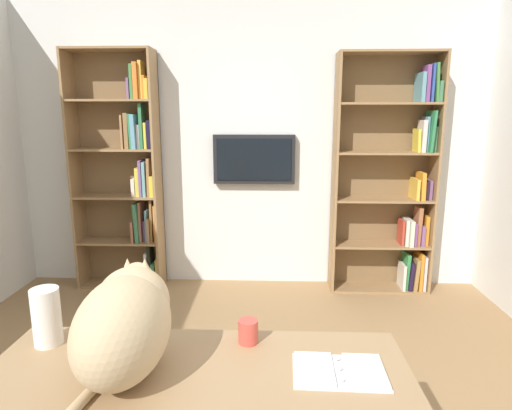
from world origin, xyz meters
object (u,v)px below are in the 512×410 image
object	(u,v)px
bookshelf_left	(395,183)
wall_mounted_tv	(254,159)
bookshelf_right	(127,174)
coffee_mug	(248,331)
desk	(197,402)
paper_towel_roll	(47,317)
open_binder	(339,371)
cat	(126,321)

from	to	relation	value
bookshelf_left	wall_mounted_tv	world-z (taller)	bookshelf_left
bookshelf_right	coffee_mug	distance (m)	2.72
desk	paper_towel_roll	world-z (taller)	paper_towel_roll
open_binder	paper_towel_roll	bearing A→B (deg)	-8.02
desk	open_binder	bearing A→B (deg)	-176.91
paper_towel_roll	cat	bearing A→B (deg)	155.72
bookshelf_right	wall_mounted_tv	distance (m)	1.20
wall_mounted_tv	desk	size ratio (longest dim) A/B	0.50
wall_mounted_tv	desk	world-z (taller)	wall_mounted_tv
bookshelf_left	paper_towel_roll	bearing A→B (deg)	50.12
bookshelf_left	wall_mounted_tv	xyz separation A→B (m)	(1.30, -0.08, 0.20)
cat	wall_mounted_tv	bearing A→B (deg)	-97.26
bookshelf_right	open_binder	distance (m)	3.06
desk	paper_towel_roll	distance (m)	0.69
wall_mounted_tv	bookshelf_right	bearing A→B (deg)	4.00
bookshelf_left	open_binder	size ratio (longest dim) A/B	6.49
wall_mounted_tv	cat	xyz separation A→B (m)	(0.34, 2.68, -0.30)
bookshelf_right	paper_towel_roll	bearing A→B (deg)	100.88
bookshelf_left	bookshelf_right	world-z (taller)	bookshelf_right
bookshelf_right	paper_towel_roll	xyz separation A→B (m)	(-0.47, 2.42, -0.24)
paper_towel_roll	coffee_mug	world-z (taller)	paper_towel_roll
coffee_mug	paper_towel_roll	bearing A→B (deg)	2.73
open_binder	paper_towel_roll	size ratio (longest dim) A/B	1.44
bookshelf_left	coffee_mug	world-z (taller)	bookshelf_left
cat	desk	bearing A→B (deg)	176.41
bookshelf_left	wall_mounted_tv	distance (m)	1.32
desk	open_binder	xyz separation A→B (m)	(-0.51, -0.03, 0.12)
desk	wall_mounted_tv	bearing A→B (deg)	-92.04
bookshelf_left	paper_towel_roll	size ratio (longest dim) A/B	9.34
bookshelf_left	cat	xyz separation A→B (m)	(1.64, 2.60, -0.10)
bookshelf_left	desk	size ratio (longest dim) A/B	1.41
desk	paper_towel_roll	xyz separation A→B (m)	(0.63, -0.19, 0.23)
wall_mounted_tv	paper_towel_roll	distance (m)	2.64
wall_mounted_tv	desk	bearing A→B (deg)	87.96
bookshelf_left	coffee_mug	size ratio (longest dim) A/B	22.72
bookshelf_left	desk	bearing A→B (deg)	61.84
wall_mounted_tv	coffee_mug	size ratio (longest dim) A/B	7.99
desk	open_binder	size ratio (longest dim) A/B	4.60
wall_mounted_tv	desk	distance (m)	2.76
bookshelf_right	desk	size ratio (longest dim) A/B	1.44
bookshelf_right	coffee_mug	bearing A→B (deg)	117.97
open_binder	cat	bearing A→B (deg)	0.92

